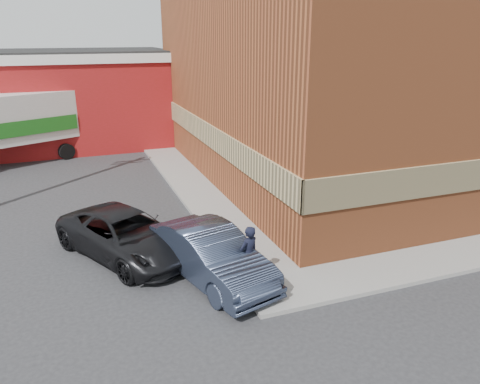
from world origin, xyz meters
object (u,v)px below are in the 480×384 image
object	(u,v)px
brick_building	(347,74)
suv_a	(127,235)
box_truck	(30,122)
man	(249,255)
sedan	(212,255)
warehouse	(34,99)

from	to	relation	value
brick_building	suv_a	distance (m)	13.66
brick_building	box_truck	world-z (taller)	brick_building
man	box_truck	world-z (taller)	box_truck
brick_building	sedan	bearing A→B (deg)	-138.20
sedan	warehouse	bearing A→B (deg)	88.57
box_truck	suv_a	bearing A→B (deg)	-101.38
brick_building	man	distance (m)	13.23
sedan	box_truck	world-z (taller)	box_truck
warehouse	box_truck	size ratio (longest dim) A/B	2.13
brick_building	man	world-z (taller)	brick_building
man	suv_a	size ratio (longest dim) A/B	0.33
man	sedan	size ratio (longest dim) A/B	0.36
man	sedan	xyz separation A→B (m)	(-0.81, 0.75, -0.20)
warehouse	sedan	distance (m)	20.23
man	box_truck	size ratio (longest dim) A/B	0.22
man	box_truck	bearing A→B (deg)	-91.71
sedan	box_truck	bearing A→B (deg)	92.46
brick_building	man	size ratio (longest dim) A/B	11.02
warehouse	box_truck	bearing A→B (deg)	-92.43
sedan	brick_building	bearing A→B (deg)	26.01
warehouse	sedan	world-z (taller)	warehouse
warehouse	man	distance (m)	21.15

